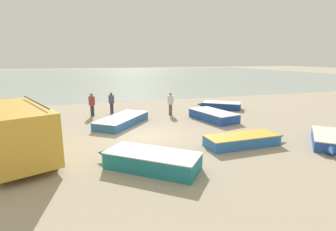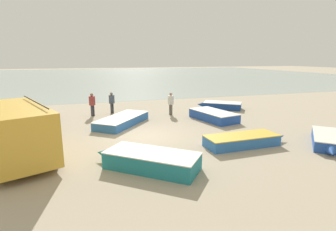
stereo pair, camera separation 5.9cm
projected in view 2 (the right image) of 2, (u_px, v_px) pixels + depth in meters
ground_plane at (146, 136)px, 14.41m from camera, size 200.00×200.00×0.00m
sea_water at (99, 76)px, 62.91m from camera, size 120.00×80.00×0.01m
parked_van at (15, 132)px, 10.66m from camera, size 3.89×5.50×2.46m
fishing_rowboat_0 at (123, 120)px, 16.99m from camera, size 4.07×4.78×0.53m
fishing_rowboat_1 at (328, 140)px, 12.84m from camera, size 3.33×3.42×0.54m
fishing_rowboat_2 at (19, 120)px, 16.80m from camera, size 4.27×2.96×0.60m
fishing_rowboat_3 at (148, 160)px, 10.16m from camera, size 4.05×3.60×0.68m
fishing_rowboat_4 at (212, 115)px, 18.19m from camera, size 2.45×4.41×0.62m
fishing_rowboat_5 at (221, 105)px, 22.11m from camera, size 3.58×2.99×0.56m
fishing_rowboat_6 at (244, 140)px, 12.83m from camera, size 4.45×1.45×0.54m
fisherman_0 at (171, 102)px, 19.61m from camera, size 0.44×0.44×1.67m
fisherman_1 at (112, 101)px, 20.11m from camera, size 0.43×0.43×1.64m
fisherman_2 at (92, 102)px, 19.17m from camera, size 0.45×0.45×1.70m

